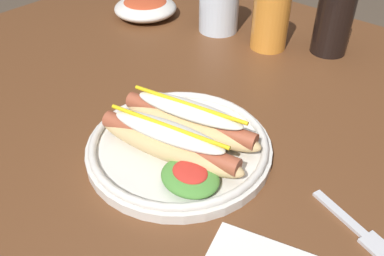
{
  "coord_description": "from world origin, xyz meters",
  "views": [
    {
      "loc": [
        0.33,
        -0.47,
        1.17
      ],
      "look_at": [
        -0.01,
        -0.09,
        0.77
      ],
      "focal_mm": 39.26,
      "sensor_mm": 36.0,
      "label": 1
    }
  ],
  "objects_px": {
    "soda_cup": "(333,22)",
    "extra_cup": "(270,20)",
    "hot_dog_plate": "(179,141)",
    "side_bowl": "(145,7)",
    "water_cup": "(219,5)",
    "fork": "(356,228)"
  },
  "relations": [
    {
      "from": "hot_dog_plate",
      "to": "soda_cup",
      "type": "distance_m",
      "value": 0.46
    },
    {
      "from": "extra_cup",
      "to": "hot_dog_plate",
      "type": "bearing_deg",
      "value": -76.14
    },
    {
      "from": "hot_dog_plate",
      "to": "extra_cup",
      "type": "distance_m",
      "value": 0.41
    },
    {
      "from": "soda_cup",
      "to": "side_bowl",
      "type": "distance_m",
      "value": 0.45
    },
    {
      "from": "hot_dog_plate",
      "to": "water_cup",
      "type": "relative_size",
      "value": 2.31
    },
    {
      "from": "fork",
      "to": "water_cup",
      "type": "distance_m",
      "value": 0.61
    },
    {
      "from": "hot_dog_plate",
      "to": "extra_cup",
      "type": "bearing_deg",
      "value": 103.86
    },
    {
      "from": "water_cup",
      "to": "soda_cup",
      "type": "bearing_deg",
      "value": 16.01
    },
    {
      "from": "fork",
      "to": "soda_cup",
      "type": "xyz_separation_m",
      "value": [
        -0.25,
        0.42,
        0.06
      ]
    },
    {
      "from": "hot_dog_plate",
      "to": "side_bowl",
      "type": "relative_size",
      "value": 1.82
    },
    {
      "from": "hot_dog_plate",
      "to": "water_cup",
      "type": "distance_m",
      "value": 0.45
    },
    {
      "from": "fork",
      "to": "extra_cup",
      "type": "xyz_separation_m",
      "value": [
        -0.36,
        0.35,
        0.06
      ]
    },
    {
      "from": "hot_dog_plate",
      "to": "water_cup",
      "type": "bearing_deg",
      "value": 120.96
    },
    {
      "from": "water_cup",
      "to": "side_bowl",
      "type": "bearing_deg",
      "value": -162.52
    },
    {
      "from": "hot_dog_plate",
      "to": "water_cup",
      "type": "height_order",
      "value": "water_cup"
    },
    {
      "from": "soda_cup",
      "to": "water_cup",
      "type": "xyz_separation_m",
      "value": [
        -0.25,
        -0.07,
        -0.01
      ]
    },
    {
      "from": "water_cup",
      "to": "extra_cup",
      "type": "bearing_deg",
      "value": 1.48
    },
    {
      "from": "extra_cup",
      "to": "side_bowl",
      "type": "bearing_deg",
      "value": -169.11
    },
    {
      "from": "side_bowl",
      "to": "extra_cup",
      "type": "bearing_deg",
      "value": 10.89
    },
    {
      "from": "soda_cup",
      "to": "extra_cup",
      "type": "relative_size",
      "value": 1.09
    },
    {
      "from": "soda_cup",
      "to": "hot_dog_plate",
      "type": "bearing_deg",
      "value": -91.64
    },
    {
      "from": "fork",
      "to": "extra_cup",
      "type": "height_order",
      "value": "extra_cup"
    }
  ]
}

